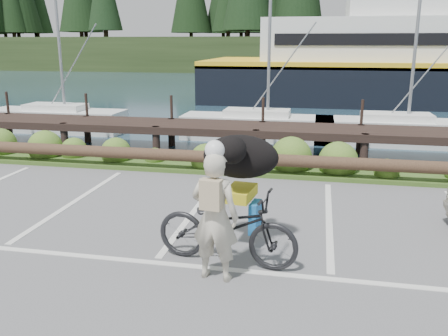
{
  "coord_description": "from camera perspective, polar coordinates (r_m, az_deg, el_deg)",
  "views": [
    {
      "loc": [
        2.32,
        -6.6,
        3.23
      ],
      "look_at": [
        0.74,
        1.22,
        1.1
      ],
      "focal_mm": 38.0,
      "sensor_mm": 36.0,
      "label": 1
    }
  ],
  "objects": [
    {
      "name": "harbor_backdrop",
      "position": [
        85.15,
        10.39,
        12.5
      ],
      "size": [
        170.0,
        160.0,
        30.0
      ],
      "color": "#1A3140",
      "rests_on": "ground"
    },
    {
      "name": "log_rail",
      "position": [
        11.88,
        -0.25,
        -0.84
      ],
      "size": [
        32.0,
        0.3,
        0.6
      ],
      "primitive_type": null,
      "color": "#443021",
      "rests_on": "ground"
    },
    {
      "name": "vegetation_strip",
      "position": [
        12.53,
        0.4,
        0.24
      ],
      "size": [
        34.0,
        1.6,
        0.1
      ],
      "primitive_type": "cube",
      "color": "#3D5B21",
      "rests_on": "ground"
    },
    {
      "name": "cyclist",
      "position": [
        6.5,
        -1.09,
        -5.89
      ],
      "size": [
        0.72,
        0.52,
        1.83
      ],
      "primitive_type": "imported",
      "rotation": [
        0.0,
        0.0,
        3.02
      ],
      "color": "beige",
      "rests_on": "ground"
    },
    {
      "name": "ground",
      "position": [
        7.7,
        -7.3,
        -9.97
      ],
      "size": [
        72.0,
        72.0,
        0.0
      ],
      "primitive_type": "plane",
      "color": "#57575A"
    },
    {
      "name": "bicycle",
      "position": [
        7.08,
        0.31,
        -7.13
      ],
      "size": [
        2.25,
        1.02,
        1.14
      ],
      "primitive_type": "imported",
      "rotation": [
        0.0,
        0.0,
        1.45
      ],
      "color": "black",
      "rests_on": "ground"
    },
    {
      "name": "dog",
      "position": [
        7.43,
        2.01,
        1.37
      ],
      "size": [
        0.73,
        1.26,
        0.69
      ],
      "primitive_type": "ellipsoid",
      "rotation": [
        0.0,
        0.0,
        1.45
      ],
      "color": "black",
      "rests_on": "bicycle"
    }
  ]
}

